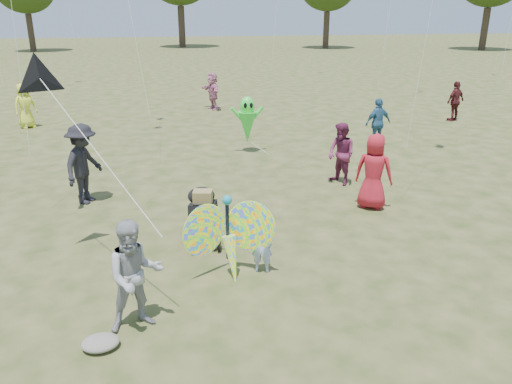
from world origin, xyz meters
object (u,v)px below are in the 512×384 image
crowd_a (374,171)px  crowd_h (455,101)px  crowd_b (84,164)px  crowd_j (213,91)px  adult_man (135,276)px  crowd_e (341,154)px  butterfly_kite (229,238)px  crowd_c (378,123)px  alien_kite (247,122)px  crowd_g (25,106)px  jogging_stroller (203,213)px  child_girl (262,245)px

crowd_a → crowd_h: bearing=-96.2°
crowd_b → crowd_j: crowd_b is taller
adult_man → crowd_e: 7.19m
butterfly_kite → crowd_a: bearing=33.8°
crowd_c → crowd_h: 5.69m
crowd_c → alien_kite: bearing=-15.0°
crowd_b → crowd_g: 9.09m
adult_man → alien_kite: (3.19, 8.63, 0.17)m
jogging_stroller → butterfly_kite: butterfly_kite is taller
crowd_a → crowd_b: 6.50m
child_girl → jogging_stroller: size_ratio=0.89×
crowd_c → crowd_j: (-4.38, 7.58, 0.02)m
adult_man → jogging_stroller: bearing=52.9°
crowd_c → alien_kite: alien_kite is taller
jogging_stroller → alien_kite: bearing=84.5°
crowd_j → jogging_stroller: 13.66m
crowd_b → child_girl: bearing=-113.7°
crowd_h → butterfly_kite: crowd_h is taller
crowd_h → crowd_j: bearing=-46.7°
crowd_j → butterfly_kite: bearing=-23.7°
adult_man → alien_kite: alien_kite is taller
crowd_g → crowd_h: 16.57m
crowd_g → crowd_c: bearing=-59.9°
crowd_h → child_girl: bearing=25.0°
crowd_a → crowd_e: (-0.12, 1.67, -0.06)m
crowd_g → crowd_j: crowd_g is taller
crowd_j → adult_man: bearing=-28.4°
crowd_b → alien_kite: crowd_b is taller
child_girl → crowd_g: crowd_g is taller
butterfly_kite → child_girl: bearing=4.2°
crowd_g → alien_kite: alien_kite is taller
crowd_e → crowd_j: (-1.92, 10.81, 0.02)m
crowd_a → butterfly_kite: bearing=69.0°
crowd_e → jogging_stroller: (-3.77, -2.73, -0.17)m
crowd_a → crowd_j: crowd_a is taller
crowd_g → crowd_b: bearing=-105.9°
crowd_h → alien_kite: alien_kite is taller
crowd_b → crowd_e: crowd_b is taller
crowd_e → crowd_h: size_ratio=1.00×
crowd_e → crowd_h: crowd_e is taller
crowd_e → crowd_g: (-9.22, 8.52, 0.04)m
crowd_h → butterfly_kite: bearing=23.6°
child_girl → alien_kite: 7.56m
crowd_b → crowd_h: (13.38, 6.42, -0.14)m
adult_man → crowd_j: (3.03, 16.03, 0.00)m
jogging_stroller → crowd_j: bearing=94.9°
crowd_g → crowd_e: bearing=-78.3°
crowd_h → crowd_j: size_ratio=0.97×
butterfly_kite → jogging_stroller: bearing=102.2°
child_girl → butterfly_kite: (-0.55, -0.04, 0.20)m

